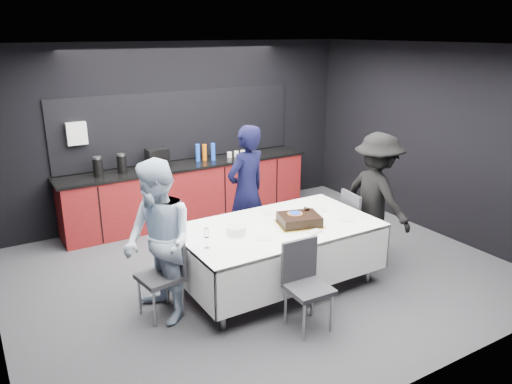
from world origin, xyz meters
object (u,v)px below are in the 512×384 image
Objects in this scene: party_table at (278,236)px; person_center at (247,191)px; person_left at (158,243)px; chair_right at (357,220)px; chair_left at (166,268)px; cake_assembly at (299,220)px; champagne_flute at (206,234)px; chair_near at (305,278)px; person_right at (377,197)px; plate_stack at (236,230)px.

party_table is 1.29× the size of person_center.
chair_right is at bearing 86.64° from person_left.
party_table is 2.51× the size of chair_left.
chair_right is at bearing 12.17° from cake_assembly.
champagne_flute is at bearing -178.25° from cake_assembly.
chair_left is 1.48m from chair_near.
chair_right and chair_near have the same top height.
champagne_flute is 1.11m from chair_near.
cake_assembly is 0.34× the size of person_right.
person_left reaches higher than chair_near.
chair_right is at bearing 31.82° from chair_near.
champagne_flute is (-0.99, -0.15, 0.30)m from party_table.
person_center is (-0.07, 1.12, 0.05)m from cake_assembly.
chair_left is at bearing 15.08° from person_center.
person_right is at bearing -35.53° from chair_right.
person_center is at bearing 54.62° from plate_stack.
plate_stack is 0.24× the size of chair_left.
person_left is (-0.09, -0.06, 0.34)m from chair_left.
chair_right is (1.36, 0.13, -0.11)m from party_table.
champagne_flute is (-1.22, -0.04, 0.10)m from cake_assembly.
cake_assembly is at bearing 1.75° from champagne_flute.
chair_left is (-1.37, 0.10, -0.11)m from party_table.
person_center is at bearing 81.14° from party_table.
person_center is (1.15, 1.16, -0.04)m from champagne_flute.
person_right is at bearing 128.18° from person_center.
chair_near is at bearing -105.04° from party_table.
party_table is at bearing 89.36° from person_right.
person_center reaches higher than party_table.
chair_near is (-1.59, -0.98, 0.00)m from chair_right.
person_center reaches higher than chair_left.
party_table is 1.33× the size of person_left.
person_center is 1.73m from person_right.
party_table is 3.93× the size of cake_assembly.
person_left is (-1.68, 0.16, 0.03)m from cake_assembly.
person_left reaches higher than party_table.
chair_near is at bearing -42.56° from champagne_flute.
party_table is 10.36× the size of champagne_flute.
chair_right is at bearing 5.53° from party_table.
chair_left is 2.94m from person_right.
chair_near is 1.55m from person_left.
plate_stack is 0.91m from person_left.
chair_right is 1.87m from chair_near.
cake_assembly reaches higher than party_table.
cake_assembly is at bearing 94.18° from person_right.
person_center is 1.04× the size of person_right.
chair_left and chair_near have the same top height.
plate_stack is at bearing 178.29° from party_table.
chair_right reaches higher than plate_stack.
champagne_flute is at bearing 61.95° from person_left.
person_right reaches higher than chair_left.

